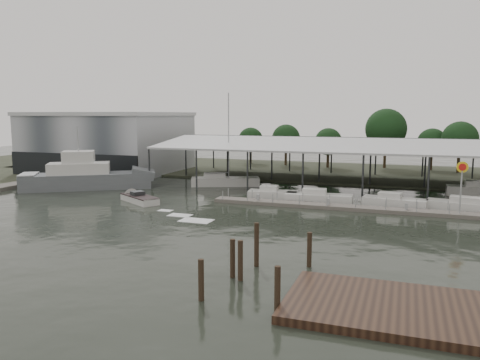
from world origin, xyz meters
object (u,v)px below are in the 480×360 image
(speedboat_underway, at_px, (137,198))
(white_sailboat, at_px, (224,181))
(grey_trawler, at_px, (88,177))
(shell_fuel_sign, at_px, (462,178))

(speedboat_underway, bearing_deg, white_sailboat, -76.64)
(speedboat_underway, bearing_deg, grey_trawler, 3.86)
(grey_trawler, bearing_deg, white_sailboat, -5.63)
(white_sailboat, bearing_deg, grey_trawler, -175.30)
(grey_trawler, relative_size, speedboat_underway, 1.08)
(shell_fuel_sign, bearing_deg, white_sailboat, 159.28)
(white_sailboat, relative_size, speedboat_underway, 0.84)
(grey_trawler, distance_m, white_sailboat, 18.80)
(shell_fuel_sign, distance_m, speedboat_underway, 35.01)
(shell_fuel_sign, bearing_deg, grey_trawler, 176.81)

